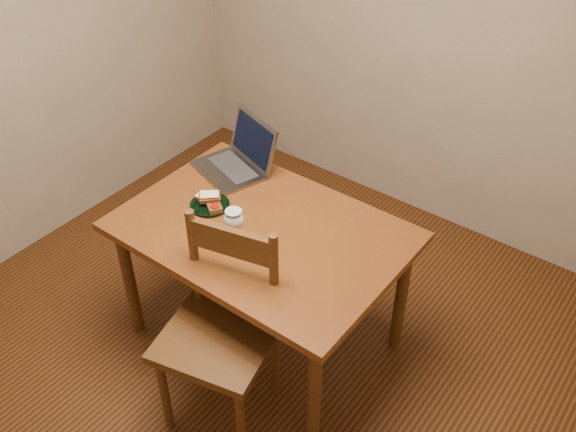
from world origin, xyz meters
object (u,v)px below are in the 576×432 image
Objects in this scene: chair at (220,325)px; plate at (210,205)px; milk_glass at (234,226)px; table at (262,242)px; laptop at (240,156)px.

chair is 2.94× the size of plate.
milk_glass reaches higher than plate.
table is at bearing 4.00° from plate.
plate is at bearing -176.00° from table.
plate is at bearing 155.34° from milk_glass.
chair is at bearing -37.50° from laptop.
laptop is at bearing 106.60° from plate.
milk_glass is (-0.15, 0.29, 0.28)m from chair.
table is 2.93× the size of laptop.
milk_glass is at bearing 103.65° from chair.
table is at bearing 91.10° from chair.
table is 7.36× the size of milk_glass.
milk_glass is at bearing -33.54° from laptop.
chair reaches higher than plate.
plate is 1.08× the size of milk_glass.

